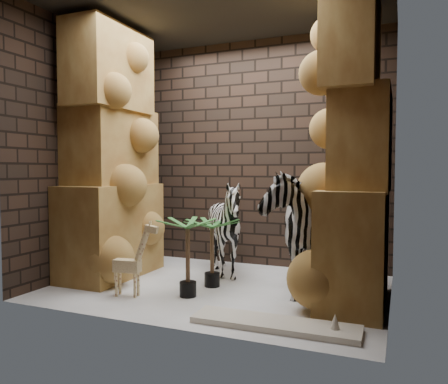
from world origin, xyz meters
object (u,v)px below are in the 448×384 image
at_px(zebra_left, 226,234).
at_px(surfboard, 274,324).
at_px(zebra_right, 290,220).
at_px(giraffe_toy, 127,257).
at_px(palm_front, 212,252).
at_px(palm_back, 188,257).

distance_m(zebra_left, surfboard, 1.77).
bearing_deg(surfboard, zebra_left, 124.74).
distance_m(zebra_right, zebra_left, 0.95).
relative_size(zebra_left, giraffe_toy, 1.44).
distance_m(palm_front, surfboard, 1.38).
bearing_deg(zebra_left, zebra_right, -10.58).
bearing_deg(palm_back, zebra_left, 86.88).
bearing_deg(palm_front, surfboard, -43.50).
xyz_separation_m(zebra_left, surfboard, (0.99, -1.38, -0.49)).
xyz_separation_m(zebra_left, giraffe_toy, (-0.62, -1.13, -0.12)).
relative_size(zebra_right, giraffe_toy, 1.90).
distance_m(giraffe_toy, surfboard, 1.68).
height_order(zebra_right, giraffe_toy, zebra_right).
bearing_deg(giraffe_toy, palm_back, 12.89).
bearing_deg(palm_front, zebra_right, 9.25).
bearing_deg(surfboard, giraffe_toy, 170.00).
bearing_deg(surfboard, palm_back, 154.19).
height_order(zebra_left, surfboard, zebra_left).
height_order(zebra_left, palm_front, zebra_left).
bearing_deg(surfboard, palm_front, 135.53).
distance_m(zebra_left, palm_front, 0.48).
xyz_separation_m(zebra_right, palm_back, (-0.91, -0.57, -0.35)).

